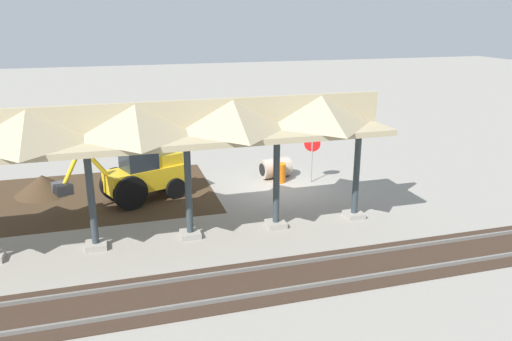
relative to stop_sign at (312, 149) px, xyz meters
name	(u,v)px	position (x,y,z in m)	size (l,w,h in m)	color
ground_plane	(281,188)	(1.66, 0.45, -1.62)	(120.00, 120.00, 0.00)	gray
dirt_work_zone	(94,196)	(9.83, -0.85, -1.62)	(10.28, 7.00, 0.01)	#42301E
platform_canopy	(84,128)	(9.66, 4.43, 2.54)	(20.50, 3.20, 4.90)	#9E998E
rail_tracks	(361,267)	(1.66, 8.19, -1.59)	(60.00, 2.58, 0.15)	slate
stop_sign	(312,149)	(0.00, 0.00, 0.00)	(0.68, 0.39, 2.25)	gray
backhoe	(141,172)	(7.83, 0.20, -0.36)	(5.30, 3.03, 2.82)	yellow
dirt_mound	(44,193)	(11.97, -1.84, -1.62)	(4.91, 4.91, 1.72)	#42301E
concrete_pipe	(275,168)	(1.40, -1.18, -1.15)	(1.57, 1.18, 0.95)	#9E9384
traffic_barrel	(280,173)	(1.42, -0.42, -1.17)	(0.56, 0.56, 0.90)	orange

